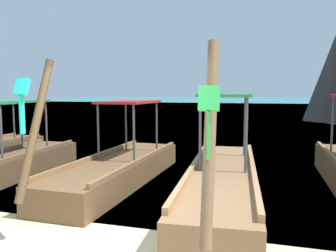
{
  "coord_description": "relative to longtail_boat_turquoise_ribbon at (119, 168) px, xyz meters",
  "views": [
    {
      "loc": [
        1.94,
        -3.7,
        2.1
      ],
      "look_at": [
        0.0,
        3.06,
        1.39
      ],
      "focal_mm": 36.41,
      "sensor_mm": 36.0,
      "label": 1
    }
  ],
  "objects": [
    {
      "name": "sea_water",
      "position": [
        1.29,
        57.65,
        -0.34
      ],
      "size": [
        120.0,
        120.0,
        0.0
      ],
      "primitive_type": "plane",
      "color": "teal",
      "rests_on": "ground"
    },
    {
      "name": "longtail_boat_turquoise_ribbon",
      "position": [
        0.0,
        0.0,
        0.0
      ],
      "size": [
        1.35,
        5.88,
        2.61
      ],
      "color": "brown",
      "rests_on": "ground"
    },
    {
      "name": "longtail_boat_green_ribbon",
      "position": [
        2.48,
        -0.78,
        0.04
      ],
      "size": [
        1.59,
        6.19,
        2.65
      ],
      "color": "olive",
      "rests_on": "ground"
    }
  ]
}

